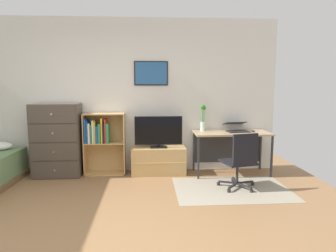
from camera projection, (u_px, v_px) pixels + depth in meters
The scene contains 12 objects.
ground_plane at pixel (76, 236), 3.19m from camera, with size 7.20×7.20×0.00m, color #936B44.
wall_back_with_posters at pixel (105, 96), 5.40m from camera, with size 6.12×0.09×2.70m.
area_rug at pixel (232, 189), 4.60m from camera, with size 1.70×1.20×0.01m, color #9E937F.
dresser at pixel (57, 140), 5.18m from camera, with size 0.79×0.46×1.24m.
bookshelf at pixel (101, 138), 5.29m from camera, with size 0.70×0.30×1.07m.
tv_stand at pixel (159, 161), 5.36m from camera, with size 0.94×0.41×0.47m.
television at pixel (158, 132), 5.27m from camera, with size 0.82×0.16×0.55m.
desk at pixel (230, 139), 5.39m from camera, with size 1.30×0.58×0.74m.
office_chair at pixel (241, 159), 4.53m from camera, with size 0.58×0.57×0.86m.
laptop at pixel (236, 127), 5.39m from camera, with size 0.42×0.45×0.17m.
computer_mouse at pixel (253, 131), 5.31m from camera, with size 0.06×0.10×0.03m, color #262628.
bamboo_vase at pixel (203, 118), 5.40m from camera, with size 0.10×0.10×0.47m.
Camera 1 is at (0.75, -3.06, 1.57)m, focal length 32.76 mm.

